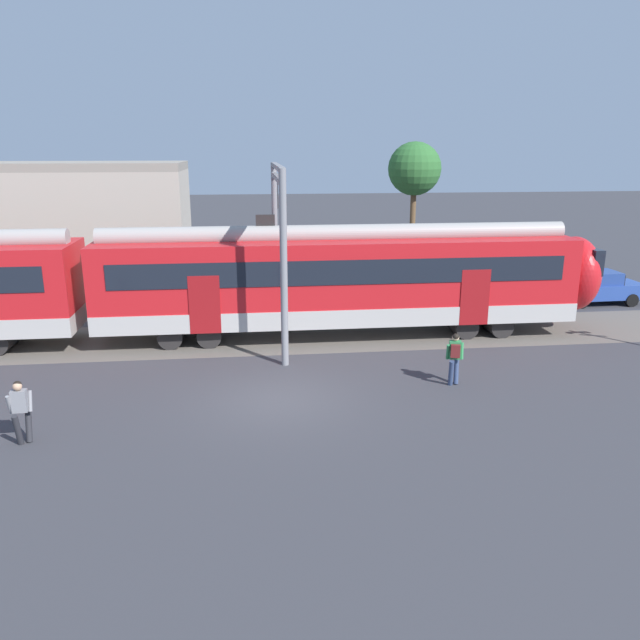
# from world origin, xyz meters

# --- Properties ---
(ground_plane) EXTENTS (160.00, 160.00, 0.00)m
(ground_plane) POSITION_xyz_m (0.00, 0.00, 0.00)
(ground_plane) COLOR #38383D
(track_bed) EXTENTS (80.00, 4.40, 0.01)m
(track_bed) POSITION_xyz_m (-8.40, 6.20, 0.01)
(track_bed) COLOR #605951
(track_bed) RESTS_ON ground
(pedestrian_grey) EXTENTS (0.53, 0.65, 1.67)m
(pedestrian_grey) POSITION_xyz_m (-6.44, -2.03, 0.99)
(pedestrian_grey) COLOR #28282D
(pedestrian_grey) RESTS_ON ground
(pedestrian_green) EXTENTS (0.61, 0.61, 1.67)m
(pedestrian_green) POSITION_xyz_m (5.46, 0.56, 0.99)
(pedestrian_green) COLOR navy
(pedestrian_green) RESTS_ON ground
(parked_car_blue) EXTENTS (4.04, 1.84, 1.54)m
(parked_car_blue) POSITION_xyz_m (15.46, 9.86, 0.78)
(parked_car_blue) COLOR #284799
(parked_car_blue) RESTS_ON ground
(catenary_gantry) EXTENTS (0.24, 6.64, 6.53)m
(catenary_gantry) POSITION_xyz_m (0.38, 6.20, 4.31)
(catenary_gantry) COLOR gray
(catenary_gantry) RESTS_ON ground
(background_building) EXTENTS (15.25, 5.00, 9.20)m
(background_building) POSITION_xyz_m (-11.50, 15.59, 3.21)
(background_building) COLOR #B2A899
(background_building) RESTS_ON ground
(street_tree_right) EXTENTS (2.95, 2.95, 7.41)m
(street_tree_right) POSITION_xyz_m (8.54, 17.76, 5.87)
(street_tree_right) COLOR brown
(street_tree_right) RESTS_ON ground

